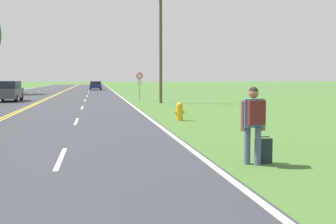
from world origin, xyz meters
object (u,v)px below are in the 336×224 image
(traffic_sign, at_px, (140,79))
(car_dark_grey_suv_mid_far, at_px, (9,91))
(hitchhiker_person, at_px, (254,117))
(car_dark_blue_hatchback_receding, at_px, (96,85))
(fire_hydrant, at_px, (180,111))
(suitcase, at_px, (263,151))

(traffic_sign, bearing_deg, car_dark_grey_suv_mid_far, 176.42)
(hitchhiker_person, xyz_separation_m, car_dark_blue_hatchback_receding, (-3.54, 60.67, -0.36))
(hitchhiker_person, xyz_separation_m, traffic_sign, (0.23, 27.61, 0.75))
(hitchhiker_person, relative_size, fire_hydrant, 2.09)
(car_dark_grey_suv_mid_far, xyz_separation_m, car_dark_blue_hatchback_receding, (7.31, 32.36, -0.15))
(fire_hydrant, bearing_deg, car_dark_blue_hatchback_receding, 94.37)
(traffic_sign, bearing_deg, fire_hydrant, -89.73)
(car_dark_grey_suv_mid_far, distance_m, car_dark_blue_hatchback_receding, 33.18)
(fire_hydrant, height_order, traffic_sign, traffic_sign)
(traffic_sign, bearing_deg, hitchhiker_person, -90.48)
(traffic_sign, height_order, car_dark_blue_hatchback_receding, traffic_sign)
(fire_hydrant, relative_size, traffic_sign, 0.35)
(traffic_sign, bearing_deg, car_dark_blue_hatchback_receding, 96.52)
(fire_hydrant, relative_size, car_dark_grey_suv_mid_far, 0.21)
(hitchhiker_person, xyz_separation_m, car_dark_grey_suv_mid_far, (-10.85, 28.31, -0.20))
(suitcase, height_order, traffic_sign, traffic_sign)
(car_dark_grey_suv_mid_far, bearing_deg, car_dark_blue_hatchback_receding, -12.63)
(hitchhiker_person, height_order, car_dark_grey_suv_mid_far, hitchhiker_person)
(suitcase, bearing_deg, car_dark_blue_hatchback_receding, 3.45)
(fire_hydrant, distance_m, car_dark_blue_hatchback_receding, 50.58)
(hitchhiker_person, bearing_deg, traffic_sign, -0.68)
(fire_hydrant, xyz_separation_m, traffic_sign, (-0.08, 17.38, 1.43))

